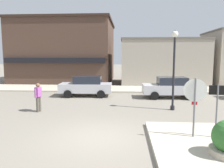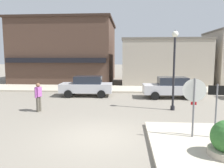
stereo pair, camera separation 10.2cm
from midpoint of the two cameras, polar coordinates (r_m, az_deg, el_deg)
ground_plane at (r=8.57m, az=-3.47°, el=-13.79°), size 160.00×160.00×0.00m
kerb_far at (r=20.50m, az=1.10°, el=-1.25°), size 80.00×4.00×0.15m
stop_sign at (r=8.40m, az=20.93°, el=-3.92°), size 0.81×0.13×2.30m
one_way_sign at (r=8.67m, az=25.89°, el=-5.08°), size 0.60×0.10×2.10m
lamp_post at (r=12.83m, az=16.18°, el=6.40°), size 0.36×0.36×4.54m
parked_car_nearest at (r=17.11m, az=-6.43°, el=-0.47°), size 4.06×1.99×1.56m
parked_car_second at (r=16.82m, az=15.28°, el=-0.81°), size 4.05×1.97×1.56m
pedestrian_crossing_near at (r=12.85m, az=-18.45°, el=-3.06°), size 0.30×0.56×1.61m
building_corner_shop at (r=28.11m, az=-11.28°, el=8.25°), size 11.40×10.22×7.35m
building_storefront_left_near at (r=25.32m, az=13.23°, el=5.63°), size 9.11×6.45×4.96m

